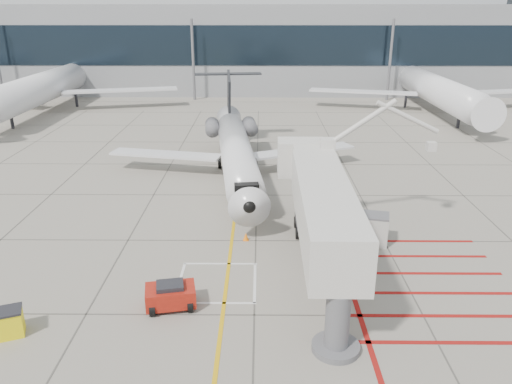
{
  "coord_description": "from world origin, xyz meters",
  "views": [
    {
      "loc": [
        0.26,
        -24.08,
        13.74
      ],
      "look_at": [
        0.0,
        6.0,
        2.5
      ],
      "focal_mm": 35.0,
      "sensor_mm": 36.0,
      "label": 1
    }
  ],
  "objects_px": {
    "jet_bridge": "(324,217)",
    "regional_jet": "(238,141)",
    "pushback_tug": "(171,295)",
    "spill_bin": "(5,323)"
  },
  "relations": [
    {
      "from": "spill_bin",
      "to": "pushback_tug",
      "type": "bearing_deg",
      "value": -3.49
    },
    {
      "from": "regional_jet",
      "to": "pushback_tug",
      "type": "bearing_deg",
      "value": -104.58
    },
    {
      "from": "regional_jet",
      "to": "spill_bin",
      "type": "xyz_separation_m",
      "value": [
        -9.47,
        -19.76,
        -3.08
      ]
    },
    {
      "from": "pushback_tug",
      "to": "spill_bin",
      "type": "relative_size",
      "value": 1.61
    },
    {
      "from": "jet_bridge",
      "to": "spill_bin",
      "type": "height_order",
      "value": "jet_bridge"
    },
    {
      "from": "pushback_tug",
      "to": "jet_bridge",
      "type": "bearing_deg",
      "value": 9.86
    },
    {
      "from": "jet_bridge",
      "to": "pushback_tug",
      "type": "bearing_deg",
      "value": -158.53
    },
    {
      "from": "regional_jet",
      "to": "pushback_tug",
      "type": "relative_size",
      "value": 12.0
    },
    {
      "from": "jet_bridge",
      "to": "regional_jet",
      "type": "bearing_deg",
      "value": 109.54
    },
    {
      "from": "jet_bridge",
      "to": "pushback_tug",
      "type": "distance_m",
      "value": 8.62
    }
  ]
}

